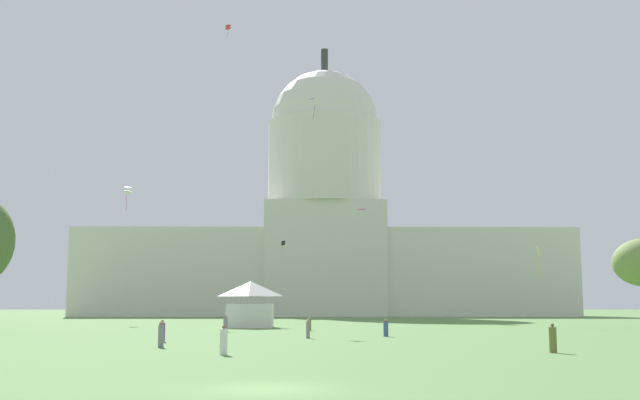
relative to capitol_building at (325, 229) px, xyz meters
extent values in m
plane|color=#567F42|center=(-5.40, -164.69, -21.65)|extent=(800.00, 800.00, 0.00)
cube|color=silver|center=(-30.12, 0.00, -11.14)|extent=(60.23, 23.75, 21.03)
cube|color=silver|center=(30.12, 0.00, -11.14)|extent=(60.23, 23.75, 21.03)
cube|color=silver|center=(0.00, 0.00, -7.91)|extent=(29.03, 26.13, 27.49)
cylinder|color=silver|center=(0.00, 0.00, 16.45)|extent=(28.57, 28.57, 21.22)
sphere|color=silver|center=(0.00, 0.00, 27.06)|extent=(27.28, 27.28, 27.28)
cylinder|color=#2D3833|center=(0.00, 0.00, 43.76)|extent=(1.80, 1.80, 6.12)
cube|color=white|center=(-11.20, -94.99, -20.18)|extent=(5.67, 5.90, 2.95)
pyramid|color=white|center=(-11.20, -94.99, -16.85)|extent=(5.96, 6.19, 1.86)
cylinder|color=#703D93|center=(-15.24, -131.50, -20.92)|extent=(0.59, 0.59, 1.47)
sphere|color=#A37556|center=(-15.24, -131.50, -20.07)|extent=(0.30, 0.30, 0.23)
cylinder|color=gray|center=(-3.95, -125.46, -20.95)|extent=(0.34, 0.34, 1.40)
sphere|color=tan|center=(-3.95, -125.46, -20.12)|extent=(0.26, 0.26, 0.26)
cylinder|color=olive|center=(10.78, -145.25, -20.88)|extent=(0.54, 0.54, 1.53)
sphere|color=brown|center=(10.78, -145.25, -20.01)|extent=(0.26, 0.26, 0.22)
cylinder|color=gray|center=(-12.73, -109.25, -20.88)|extent=(0.66, 0.66, 1.54)
sphere|color=#A37556|center=(-12.73, -109.25, -19.99)|extent=(0.34, 0.34, 0.24)
cylinder|color=silver|center=(-8.78, -146.95, -20.91)|extent=(0.48, 0.48, 1.47)
sphere|color=brown|center=(-8.78, -146.95, -20.07)|extent=(0.23, 0.23, 0.21)
cylinder|color=gray|center=(-13.87, -139.13, -20.90)|extent=(0.40, 0.40, 1.50)
sphere|color=#A37556|center=(-13.87, -139.13, -20.03)|extent=(0.25, 0.25, 0.24)
cylinder|color=#3D5684|center=(3.06, -121.87, -20.99)|extent=(0.47, 0.47, 1.31)
sphere|color=#A37556|center=(3.06, -121.87, -20.21)|extent=(0.27, 0.27, 0.25)
cylinder|color=olive|center=(-3.83, -106.22, -21.02)|extent=(0.41, 0.41, 1.27)
sphere|color=tan|center=(-3.83, -106.22, -20.28)|extent=(0.22, 0.22, 0.21)
cube|color=white|center=(-33.71, -66.82, -0.56)|extent=(1.45, 1.48, 0.72)
cube|color=white|center=(-33.71, -66.82, 0.07)|extent=(1.45, 1.48, 0.72)
cylinder|color=#D1339E|center=(-33.90, -66.82, -2.12)|extent=(0.25, 0.22, 2.67)
cube|color=gold|center=(25.42, -94.34, -12.01)|extent=(0.50, 0.97, 1.26)
cylinder|color=gold|center=(25.41, -94.34, -14.04)|extent=(0.42, 0.33, 2.90)
pyramid|color=blue|center=(-2.91, -47.49, 20.35)|extent=(1.67, 1.58, 0.31)
cylinder|color=blue|center=(-3.01, -47.76, 17.88)|extent=(0.53, 0.40, 3.11)
cube|color=black|center=(-9.38, -29.35, -6.11)|extent=(0.90, 0.83, 0.58)
cube|color=black|center=(-9.38, -29.35, -5.63)|extent=(0.90, 0.83, 0.58)
cylinder|color=#8CD133|center=(-9.55, -29.35, -7.10)|extent=(0.12, 0.21, 1.62)
cube|color=red|center=(-17.08, -72.46, 25.50)|extent=(0.91, 0.91, 0.43)
cube|color=red|center=(-17.08, -72.46, 25.91)|extent=(0.91, 0.91, 0.43)
cylinder|color=#33BCDB|center=(-17.12, -72.46, 24.62)|extent=(0.24, 0.17, 1.47)
pyramid|color=#D1339E|center=(5.12, -57.97, -2.64)|extent=(1.75, 1.28, 0.17)
camera|label=1|loc=(-3.87, -191.75, -18.76)|focal=43.07mm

